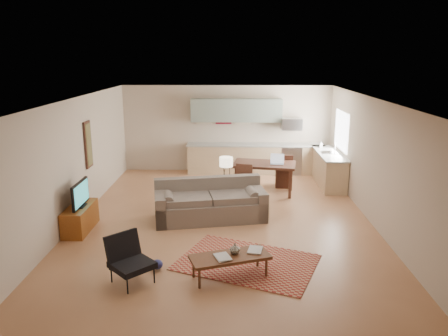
{
  "coord_description": "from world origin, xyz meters",
  "views": [
    {
      "loc": [
        0.19,
        -9.12,
        3.58
      ],
      "look_at": [
        0.0,
        0.3,
        1.15
      ],
      "focal_mm": 35.0,
      "sensor_mm": 36.0,
      "label": 1
    }
  ],
  "objects_px": {
    "coffee_table": "(230,266)",
    "tv_credenza": "(80,218)",
    "armchair": "(132,260)",
    "dining_table": "(264,178)",
    "console_table": "(226,191)",
    "sofa": "(210,200)"
  },
  "relations": [
    {
      "from": "coffee_table",
      "to": "tv_credenza",
      "type": "distance_m",
      "value": 3.73
    },
    {
      "from": "coffee_table",
      "to": "armchair",
      "type": "distance_m",
      "value": 1.6
    },
    {
      "from": "armchair",
      "to": "tv_credenza",
      "type": "bearing_deg",
      "value": 81.84
    },
    {
      "from": "armchair",
      "to": "dining_table",
      "type": "height_order",
      "value": "dining_table"
    },
    {
      "from": "tv_credenza",
      "to": "console_table",
      "type": "bearing_deg",
      "value": 30.06
    },
    {
      "from": "console_table",
      "to": "armchair",
      "type": "bearing_deg",
      "value": -94.66
    },
    {
      "from": "sofa",
      "to": "armchair",
      "type": "height_order",
      "value": "sofa"
    },
    {
      "from": "coffee_table",
      "to": "armchair",
      "type": "xyz_separation_m",
      "value": [
        -1.57,
        -0.21,
        0.2
      ]
    },
    {
      "from": "coffee_table",
      "to": "console_table",
      "type": "height_order",
      "value": "console_table"
    },
    {
      "from": "sofa",
      "to": "tv_credenza",
      "type": "distance_m",
      "value": 2.8
    },
    {
      "from": "console_table",
      "to": "dining_table",
      "type": "xyz_separation_m",
      "value": [
        1.0,
        0.92,
        0.07
      ]
    },
    {
      "from": "armchair",
      "to": "dining_table",
      "type": "distance_m",
      "value": 5.44
    },
    {
      "from": "coffee_table",
      "to": "armchair",
      "type": "height_order",
      "value": "armchair"
    },
    {
      "from": "coffee_table",
      "to": "tv_credenza",
      "type": "height_order",
      "value": "tv_credenza"
    },
    {
      "from": "armchair",
      "to": "tv_credenza",
      "type": "xyz_separation_m",
      "value": [
        -1.59,
        2.18,
        -0.13
      ]
    },
    {
      "from": "sofa",
      "to": "coffee_table",
      "type": "relative_size",
      "value": 1.94
    },
    {
      "from": "sofa",
      "to": "coffee_table",
      "type": "height_order",
      "value": "sofa"
    },
    {
      "from": "sofa",
      "to": "dining_table",
      "type": "relative_size",
      "value": 1.57
    },
    {
      "from": "coffee_table",
      "to": "console_table",
      "type": "bearing_deg",
      "value": 72.46
    },
    {
      "from": "dining_table",
      "to": "armchair",
      "type": "bearing_deg",
      "value": -107.24
    },
    {
      "from": "coffee_table",
      "to": "armchair",
      "type": "bearing_deg",
      "value": 168.27
    },
    {
      "from": "sofa",
      "to": "dining_table",
      "type": "distance_m",
      "value": 2.4
    }
  ]
}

